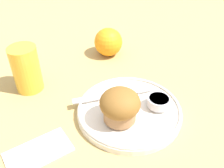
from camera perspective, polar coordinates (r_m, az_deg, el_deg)
The scene contains 9 objects.
ground_plane at distance 0.56m, azimuth 4.49°, elevation -7.29°, with size 3.00×3.00×0.00m, color tan.
plate at distance 0.55m, azimuth 4.02°, elevation -5.98°, with size 0.23×0.23×0.02m.
muffin at distance 0.50m, azimuth 1.83°, elevation -4.97°, with size 0.08×0.08×0.07m.
cream_ramekin at distance 0.55m, azimuth 10.62°, elevation -3.89°, with size 0.05×0.05×0.02m.
berry_pair at distance 0.57m, azimuth 0.57°, elevation -2.00°, with size 0.02×0.01×0.01m.
butter_knife at distance 0.57m, azimuth 0.26°, elevation -2.47°, with size 0.18×0.07×0.00m.
orange_fruit at distance 0.75m, azimuth -0.84°, elevation 9.56°, with size 0.08×0.08×0.08m.
juice_glass at distance 0.63m, azimuth -19.01°, elevation 3.29°, with size 0.07×0.07×0.11m.
folded_napkin at distance 0.51m, azimuth -16.50°, elevation -14.53°, with size 0.12×0.07×0.01m.
Camera 1 is at (-0.26, -0.30, 0.39)m, focal length 40.00 mm.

